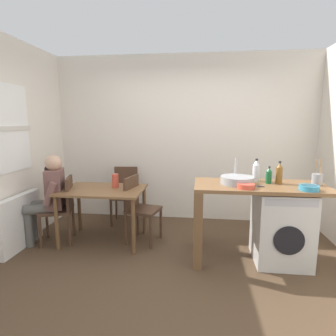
# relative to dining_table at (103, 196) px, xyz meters

# --- Properties ---
(ground_plane) EXTENTS (5.46, 5.46, 0.00)m
(ground_plane) POSITION_rel_dining_table_xyz_m (1.02, -0.64, -0.64)
(ground_plane) COLOR #4C3826
(wall_back) EXTENTS (4.60, 0.10, 2.70)m
(wall_back) POSITION_rel_dining_table_xyz_m (1.02, 1.11, 0.71)
(wall_back) COLOR silver
(wall_back) RESTS_ON ground_plane
(radiator) EXTENTS (0.10, 0.80, 0.70)m
(radiator) POSITION_rel_dining_table_xyz_m (-1.00, -0.34, -0.29)
(radiator) COLOR white
(radiator) RESTS_ON ground_plane
(dining_table) EXTENTS (1.10, 0.76, 0.74)m
(dining_table) POSITION_rel_dining_table_xyz_m (0.00, 0.00, 0.00)
(dining_table) COLOR brown
(dining_table) RESTS_ON ground_plane
(chair_person_seat) EXTENTS (0.50, 0.50, 0.90)m
(chair_person_seat) POSITION_rel_dining_table_xyz_m (-0.55, -0.08, -0.14)
(chair_person_seat) COLOR #4C3323
(chair_person_seat) RESTS_ON ground_plane
(chair_opposite) EXTENTS (0.48, 0.48, 0.90)m
(chair_opposite) POSITION_rel_dining_table_xyz_m (0.48, 0.07, -0.14)
(chair_opposite) COLOR #4C3323
(chair_opposite) RESTS_ON ground_plane
(chair_spare_by_wall) EXTENTS (0.43, 0.43, 0.90)m
(chair_spare_by_wall) POSITION_rel_dining_table_xyz_m (0.09, 0.77, -0.14)
(chair_spare_by_wall) COLOR #4C3323
(chair_spare_by_wall) RESTS_ON ground_plane
(seated_person) EXTENTS (0.56, 0.54, 1.20)m
(seated_person) POSITION_rel_dining_table_xyz_m (-0.70, -0.13, 0.03)
(seated_person) COLOR #595651
(seated_person) RESTS_ON ground_plane
(kitchen_counter) EXTENTS (1.50, 0.68, 0.92)m
(kitchen_counter) POSITION_rel_dining_table_xyz_m (1.78, -0.29, 0.12)
(kitchen_counter) COLOR brown
(kitchen_counter) RESTS_ON ground_plane
(washing_machine) EXTENTS (0.60, 0.61, 0.86)m
(washing_machine) POSITION_rel_dining_table_xyz_m (2.26, -0.29, -0.21)
(washing_machine) COLOR silver
(washing_machine) RESTS_ON ground_plane
(sink_basin) EXTENTS (0.38, 0.38, 0.09)m
(sink_basin) POSITION_rel_dining_table_xyz_m (1.73, -0.29, 0.32)
(sink_basin) COLOR #9EA0A5
(sink_basin) RESTS_ON kitchen_counter
(tap) EXTENTS (0.02, 0.02, 0.28)m
(tap) POSITION_rel_dining_table_xyz_m (1.73, -0.11, 0.42)
(tap) COLOR #B2B2B7
(tap) RESTS_ON kitchen_counter
(bottle_tall_green) EXTENTS (0.08, 0.08, 0.27)m
(bottle_tall_green) POSITION_rel_dining_table_xyz_m (1.98, -0.09, 0.40)
(bottle_tall_green) COLOR silver
(bottle_tall_green) RESTS_ON kitchen_counter
(bottle_squat_brown) EXTENTS (0.07, 0.07, 0.20)m
(bottle_squat_brown) POSITION_rel_dining_table_xyz_m (2.10, -0.21, 0.37)
(bottle_squat_brown) COLOR #19592D
(bottle_squat_brown) RESTS_ON kitchen_counter
(bottle_clear_small) EXTENTS (0.08, 0.08, 0.26)m
(bottle_clear_small) POSITION_rel_dining_table_xyz_m (2.22, -0.21, 0.40)
(bottle_clear_small) COLOR brown
(bottle_clear_small) RESTS_ON kitchen_counter
(mixing_bowl) EXTENTS (0.19, 0.19, 0.05)m
(mixing_bowl) POSITION_rel_dining_table_xyz_m (1.80, -0.49, 0.31)
(mixing_bowl) COLOR #D84C38
(mixing_bowl) RESTS_ON kitchen_counter
(utensil_crock) EXTENTS (0.11, 0.11, 0.30)m
(utensil_crock) POSITION_rel_dining_table_xyz_m (2.62, -0.24, 0.35)
(utensil_crock) COLOR gray
(utensil_crock) RESTS_ON kitchen_counter
(colander) EXTENTS (0.20, 0.20, 0.06)m
(colander) POSITION_rel_dining_table_xyz_m (2.44, -0.51, 0.31)
(colander) COLOR teal
(colander) RESTS_ON kitchen_counter
(vase) EXTENTS (0.09, 0.09, 0.19)m
(vase) POSITION_rel_dining_table_xyz_m (0.15, 0.10, 0.19)
(vase) COLOR #D84C38
(vase) RESTS_ON dining_table
(scissors) EXTENTS (0.15, 0.06, 0.01)m
(scissors) POSITION_rel_dining_table_xyz_m (1.94, -0.39, 0.28)
(scissors) COLOR #B2B2B7
(scissors) RESTS_ON kitchen_counter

